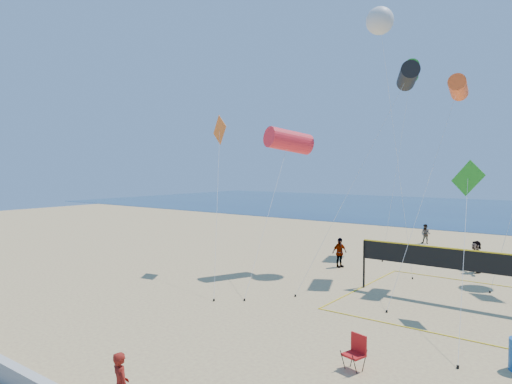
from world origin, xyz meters
The scene contains 12 objects.
far_person_0 centered at (-4.98, 16.21, 0.90)m, with size 1.06×0.44×1.80m, color gray.
far_person_1 centered at (1.99, 19.63, 0.93)m, with size 1.72×0.55×1.85m, color gray.
far_person_3 centered at (-3.32, 28.21, 0.78)m, with size 0.75×0.59×1.55m, color gray.
camp_chair centered at (1.75, 3.62, 0.60)m, with size 0.69×0.80×1.17m.
volleyball_net centered at (2.62, 12.61, 1.69)m, with size 9.30×9.15×2.46m.
kite_0 centered at (-7.01, 13.62, 7.62)m, with size 2.89×8.03×8.42m.
kite_1 centered at (-1.18, 16.78, 11.15)m, with size 3.61×8.99×11.82m.
kite_2 centered at (1.56, 16.34, 10.17)m, with size 1.67×8.07×10.75m.
kite_3 centered at (-10.22, 11.19, 7.84)m, with size 4.90×5.50×9.13m.
kite_4 centered at (3.25, 10.82, 5.30)m, with size 1.75×5.96×6.38m.
kite_6 centered at (-3.42, 18.21, 14.96)m, with size 3.94×3.32×15.80m.
kite_8 centered at (-3.30, 23.99, 12.92)m, with size 1.70×5.97×13.58m.
Camera 1 is at (7.29, -8.89, 6.03)m, focal length 32.00 mm.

